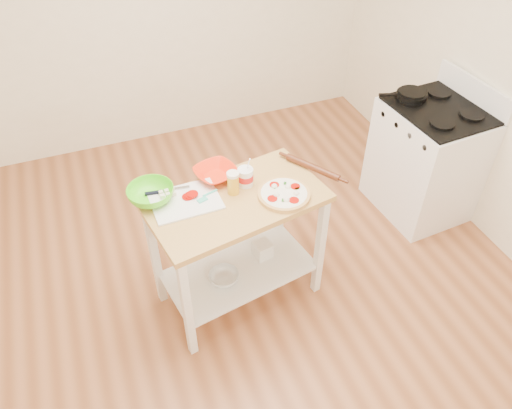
{
  "coord_description": "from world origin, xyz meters",
  "views": [
    {
      "loc": [
        -0.75,
        -2.09,
        2.86
      ],
      "look_at": [
        0.07,
        0.02,
        0.83
      ],
      "focal_mm": 35.0,
      "sensor_mm": 36.0,
      "label": 1
    }
  ],
  "objects": [
    {
      "name": "beer_pint",
      "position": [
        -0.04,
        0.1,
        0.98
      ],
      "size": [
        0.07,
        0.07,
        0.15
      ],
      "color": "gold",
      "rests_on": "prep_island"
    },
    {
      "name": "prep_island",
      "position": [
        -0.05,
        0.04,
        0.64
      ],
      "size": [
        1.15,
        0.76,
        0.9
      ],
      "rotation": [
        0.0,
        0.0,
        0.17
      ],
      "color": "tan",
      "rests_on": "ground"
    },
    {
      "name": "pizza",
      "position": [
        0.23,
        -0.04,
        0.92
      ],
      "size": [
        0.32,
        0.32,
        0.05
      ],
      "rotation": [
        0.0,
        0.0,
        0.04
      ],
      "color": "#E6B362",
      "rests_on": "prep_island"
    },
    {
      "name": "orange_bowl",
      "position": [
        -0.1,
        0.28,
        0.93
      ],
      "size": [
        0.31,
        0.31,
        0.06
      ],
      "primitive_type": "imported",
      "rotation": [
        0.0,
        0.0,
        0.26
      ],
      "color": "#FF3210",
      "rests_on": "prep_island"
    },
    {
      "name": "spatula",
      "position": [
        -0.21,
        0.11,
        0.92
      ],
      "size": [
        0.14,
        0.09,
        0.01
      ],
      "rotation": [
        0.0,
        0.0,
        0.27
      ],
      "color": "#42D0B2",
      "rests_on": "cutting_board"
    },
    {
      "name": "yogurt_tub",
      "position": [
        0.05,
        0.14,
        0.96
      ],
      "size": [
        0.1,
        0.1,
        0.21
      ],
      "color": "white",
      "rests_on": "prep_island"
    },
    {
      "name": "rolling_pin",
      "position": [
        0.5,
        0.12,
        0.92
      ],
      "size": [
        0.24,
        0.35,
        0.04
      ],
      "primitive_type": "cylinder",
      "rotation": [
        1.57,
        0.0,
        0.56
      ],
      "color": "#582814",
      "rests_on": "prep_island"
    },
    {
      "name": "shelf_glass_bowl",
      "position": [
        -0.17,
        -0.02,
        0.29
      ],
      "size": [
        0.28,
        0.28,
        0.06
      ],
      "primitive_type": "imported",
      "rotation": [
        0.0,
        0.0,
        0.55
      ],
      "color": "silver",
      "rests_on": "prep_island"
    },
    {
      "name": "room_shell",
      "position": [
        0.0,
        0.0,
        1.35
      ],
      "size": [
        4.04,
        4.54,
        2.74
      ],
      "color": "#A9663E",
      "rests_on": "ground"
    },
    {
      "name": "skillet",
      "position": [
        1.55,
        0.61,
        0.97
      ],
      "size": [
        0.36,
        0.23,
        0.03
      ],
      "rotation": [
        0.0,
        0.0,
        -0.34
      ],
      "color": "black",
      "rests_on": "gas_stove"
    },
    {
      "name": "cutting_board",
      "position": [
        -0.34,
        0.13,
        0.91
      ],
      "size": [
        0.41,
        0.31,
        0.04
      ],
      "rotation": [
        0.0,
        0.0,
        0.02
      ],
      "color": "white",
      "rests_on": "prep_island"
    },
    {
      "name": "knife",
      "position": [
        -0.45,
        0.25,
        0.92
      ],
      "size": [
        0.27,
        0.05,
        0.01
      ],
      "rotation": [
        0.0,
        0.0,
        -0.13
      ],
      "color": "silver",
      "rests_on": "cutting_board"
    },
    {
      "name": "gas_stove",
      "position": [
        1.68,
        0.4,
        0.47
      ],
      "size": [
        0.68,
        0.78,
        1.11
      ],
      "rotation": [
        0.0,
        0.0,
        0.07
      ],
      "color": "white",
      "rests_on": "ground"
    },
    {
      "name": "shelf_bin",
      "position": [
        0.15,
        0.1,
        0.32
      ],
      "size": [
        0.13,
        0.13,
        0.11
      ],
      "primitive_type": "cube",
      "rotation": [
        0.0,
        0.0,
        0.17
      ],
      "color": "white",
      "rests_on": "prep_island"
    },
    {
      "name": "green_bowl",
      "position": [
        -0.52,
        0.21,
        0.94
      ],
      "size": [
        0.31,
        0.31,
        0.09
      ],
      "primitive_type": "imported",
      "rotation": [
        0.0,
        0.0,
        0.14
      ],
      "color": "#56E51B",
      "rests_on": "prep_island"
    }
  ]
}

